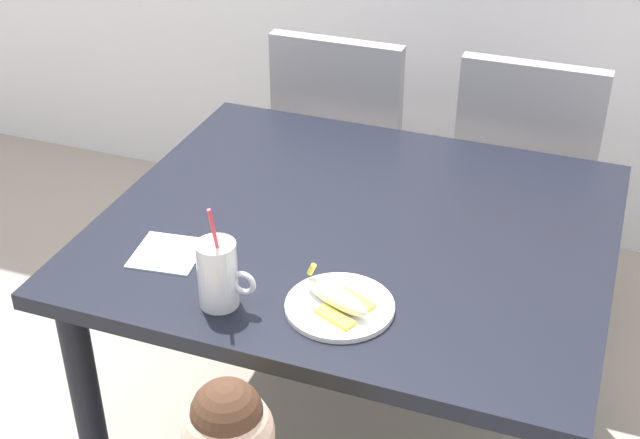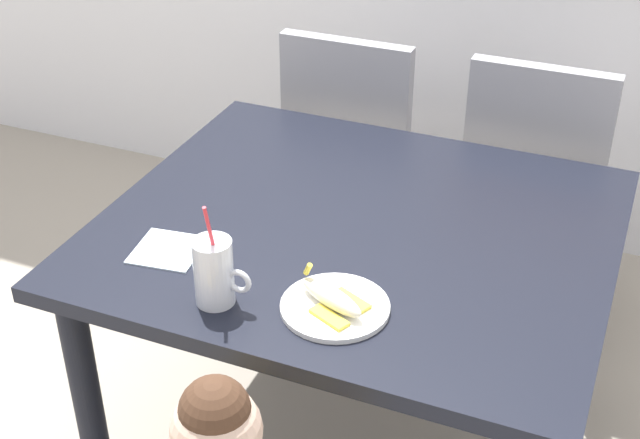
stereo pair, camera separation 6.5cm
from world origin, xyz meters
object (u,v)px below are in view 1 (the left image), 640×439
at_px(dining_chair_left, 346,148).
at_px(dining_chair_right, 525,176).
at_px(dining_table, 356,258).
at_px(snack_plate, 340,307).
at_px(peeled_banana, 337,298).
at_px(paper_napkin, 168,253).
at_px(milk_cup, 218,278).

xyz_separation_m(dining_chair_left, dining_chair_right, (0.59, 0.02, 0.00)).
distance_m(dining_table, snack_plate, 0.36).
bearing_deg(dining_table, snack_plate, -77.77).
bearing_deg(dining_table, peeled_banana, -78.70).
relative_size(snack_plate, peeled_banana, 1.33).
height_order(dining_table, paper_napkin, paper_napkin).
relative_size(snack_plate, paper_napkin, 1.53).
height_order(dining_chair_left, peeled_banana, dining_chair_left).
distance_m(dining_chair_right, snack_plate, 1.16).
relative_size(dining_table, snack_plate, 5.25).
xyz_separation_m(milk_cup, snack_plate, (0.24, 0.07, -0.06)).
bearing_deg(peeled_banana, dining_chair_right, 77.99).
xyz_separation_m(dining_table, milk_cup, (-0.17, -0.40, 0.17)).
relative_size(dining_table, dining_chair_right, 1.26).
bearing_deg(milk_cup, paper_napkin, 146.80).
bearing_deg(snack_plate, paper_napkin, 172.52).
xyz_separation_m(dining_table, dining_chair_left, (-0.28, 0.77, -0.12)).
relative_size(milk_cup, paper_napkin, 1.67).
bearing_deg(peeled_banana, snack_plate, 49.99).
relative_size(dining_chair_left, paper_napkin, 6.40).
height_order(dining_table, dining_chair_left, dining_chair_left).
distance_m(dining_chair_right, paper_napkin, 1.27).
height_order(dining_chair_left, snack_plate, dining_chair_left).
relative_size(dining_table, milk_cup, 4.82).
distance_m(dining_chair_left, milk_cup, 1.21).
xyz_separation_m(milk_cup, peeled_banana, (0.24, 0.06, -0.04)).
bearing_deg(snack_plate, dining_table, 102.23).
height_order(dining_chair_left, milk_cup, milk_cup).
xyz_separation_m(dining_chair_right, milk_cup, (-0.48, -1.19, 0.28)).
bearing_deg(milk_cup, dining_table, 67.15).
relative_size(dining_table, peeled_banana, 6.99).
xyz_separation_m(milk_cup, paper_napkin, (-0.19, 0.13, -0.06)).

